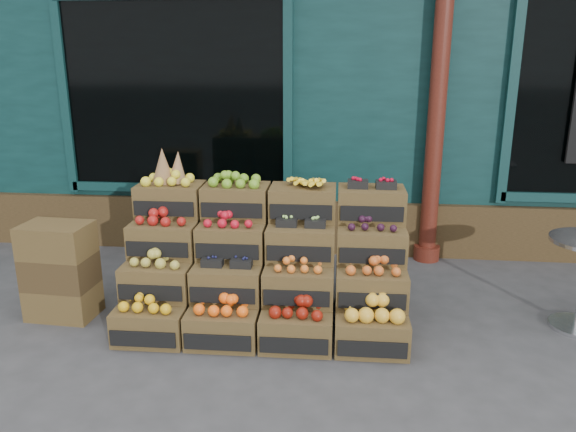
# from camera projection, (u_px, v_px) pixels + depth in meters

# --- Properties ---
(ground) EXTENTS (60.00, 60.00, 0.00)m
(ground) POSITION_uv_depth(u_px,v_px,m) (304.00, 346.00, 4.39)
(ground) COLOR #39393B
(ground) RESTS_ON ground
(shop_facade) EXTENTS (12.00, 6.24, 4.80)m
(shop_facade) POSITION_uv_depth(u_px,v_px,m) (331.00, 39.00, 8.59)
(shop_facade) COLOR #0D2C2B
(shop_facade) RESTS_ON ground
(crate_display) EXTENTS (2.31, 1.15, 1.43)m
(crate_display) POSITION_uv_depth(u_px,v_px,m) (266.00, 270.00, 4.73)
(crate_display) COLOR #4E3B1E
(crate_display) RESTS_ON ground
(spare_crates) EXTENTS (0.58, 0.42, 0.83)m
(spare_crates) POSITION_uv_depth(u_px,v_px,m) (60.00, 271.00, 4.78)
(spare_crates) COLOR #4E3B1E
(spare_crates) RESTS_ON ground
(shopkeeper) EXTENTS (0.68, 0.46, 1.84)m
(shopkeeper) POSITION_uv_depth(u_px,v_px,m) (182.00, 159.00, 7.04)
(shopkeeper) COLOR #185724
(shopkeeper) RESTS_ON ground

